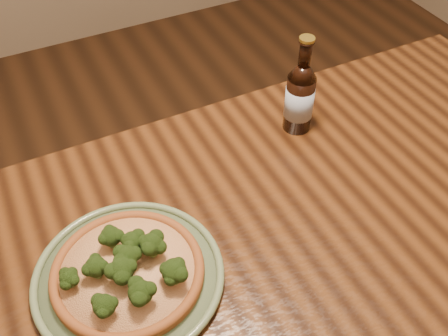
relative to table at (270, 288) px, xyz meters
name	(u,v)px	position (x,y,z in m)	size (l,w,h in m)	color
table	(270,288)	(0.00, 0.00, 0.00)	(1.60, 0.90, 0.75)	#48260F
plate	(129,276)	(-0.24, 0.07, 0.10)	(0.33, 0.33, 0.02)	#667953
pizza	(128,271)	(-0.24, 0.07, 0.12)	(0.26, 0.26, 0.07)	brown
beer_bottle	(300,97)	(0.23, 0.29, 0.18)	(0.06, 0.06, 0.23)	black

